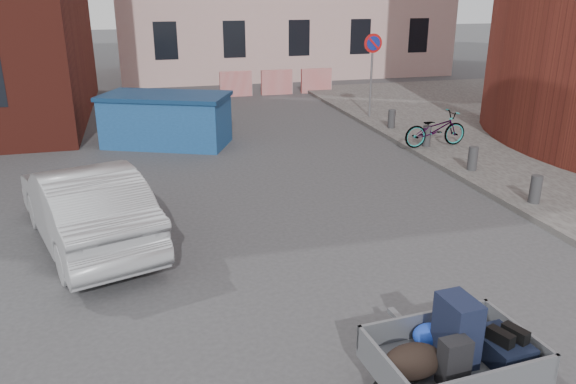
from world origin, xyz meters
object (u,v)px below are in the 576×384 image
object	(u,v)px
silver_car	(86,205)
dumpster	(166,120)
bicycle	(435,129)
trailer	(452,355)

from	to	relation	value
silver_car	dumpster	bearing A→B (deg)	-122.44
silver_car	bicycle	distance (m)	9.33
dumpster	bicycle	xyz separation A→B (m)	(6.85, -2.43, -0.13)
trailer	silver_car	world-z (taller)	silver_car
trailer	silver_car	xyz separation A→B (m)	(-3.82, 5.10, 0.08)
trailer	silver_car	distance (m)	6.37
bicycle	trailer	bearing A→B (deg)	149.84
silver_car	bicycle	xyz separation A→B (m)	(8.52, 3.80, -0.10)
trailer	dumpster	world-z (taller)	dumpster
dumpster	silver_car	xyz separation A→B (m)	(-1.67, -6.23, -0.02)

